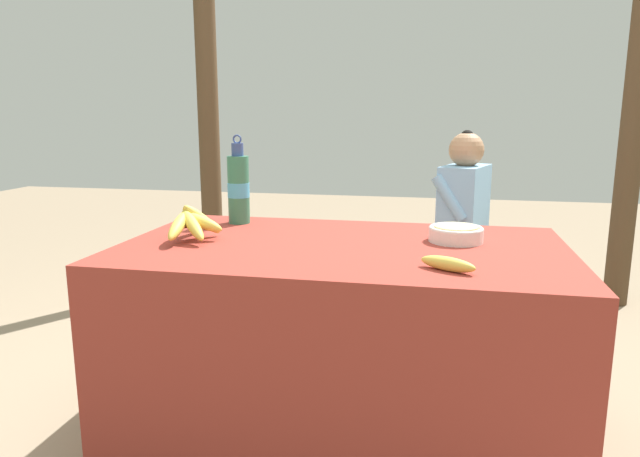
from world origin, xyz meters
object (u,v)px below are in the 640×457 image
object	(u,v)px
serving_bowl	(456,233)
seated_vendor	(455,212)
loose_banana_front	(448,264)
support_post_near	(208,112)
support_post_far	(635,112)
banana_bunch_green	(328,229)
wooden_bench	(398,254)
banana_bunch_ripe	(192,222)
water_bottle	(239,188)

from	to	relation	value
serving_bowl	seated_vendor	size ratio (longest dim) A/B	0.17
loose_banana_front	serving_bowl	bearing A→B (deg)	85.16
loose_banana_front	support_post_near	bearing A→B (deg)	126.83
loose_banana_front	support_post_far	size ratio (longest dim) A/B	0.07
loose_banana_front	seated_vendor	bearing A→B (deg)	87.66
loose_banana_front	banana_bunch_green	size ratio (longest dim) A/B	0.61
serving_bowl	support_post_near	xyz separation A→B (m)	(-1.56, 1.67, 0.40)
wooden_bench	seated_vendor	size ratio (longest dim) A/B	1.51
support_post_near	banana_bunch_green	bearing A→B (deg)	-25.65
banana_bunch_ripe	water_bottle	size ratio (longest dim) A/B	0.87
water_bottle	banana_bunch_green	bearing A→B (deg)	81.73
loose_banana_front	support_post_near	xyz separation A→B (m)	(-1.53, 2.05, 0.42)
banana_bunch_ripe	banana_bunch_green	world-z (taller)	banana_bunch_ripe
banana_bunch_ripe	support_post_near	distance (m)	1.98
seated_vendor	support_post_near	world-z (taller)	support_post_near
loose_banana_front	wooden_bench	bearing A→B (deg)	98.41
wooden_bench	banana_bunch_green	world-z (taller)	banana_bunch_green
wooden_bench	support_post_far	xyz separation A→B (m)	(1.29, 0.42, 0.79)
loose_banana_front	support_post_far	xyz separation A→B (m)	(1.05, 2.05, 0.42)
seated_vendor	support_post_far	distance (m)	1.21
water_bottle	support_post_far	world-z (taller)	support_post_far
serving_bowl	banana_bunch_green	size ratio (longest dim) A/B	0.68
water_bottle	seated_vendor	world-z (taller)	water_bottle
seated_vendor	support_post_far	bearing A→B (deg)	-137.27
serving_bowl	support_post_far	size ratio (longest dim) A/B	0.08
banana_bunch_ripe	wooden_bench	size ratio (longest dim) A/B	0.19
support_post_near	support_post_far	world-z (taller)	same
support_post_far	banana_bunch_ripe	bearing A→B (deg)	-136.20
support_post_far	seated_vendor	bearing A→B (deg)	-155.96
wooden_bench	support_post_near	distance (m)	1.58
loose_banana_front	support_post_near	world-z (taller)	support_post_near
banana_bunch_ripe	loose_banana_front	xyz separation A→B (m)	(0.85, -0.22, -0.04)
loose_banana_front	seated_vendor	size ratio (longest dim) A/B	0.16
seated_vendor	banana_bunch_green	size ratio (longest dim) A/B	3.90
banana_bunch_ripe	support_post_near	size ratio (longest dim) A/B	0.13
banana_bunch_green	support_post_near	xyz separation A→B (m)	(-0.89, 0.43, 0.67)
water_bottle	banana_bunch_green	world-z (taller)	water_bottle
banana_bunch_green	support_post_far	xyz separation A→B (m)	(1.70, 0.43, 0.67)
serving_bowl	loose_banana_front	bearing A→B (deg)	-94.84
banana_bunch_green	loose_banana_front	bearing A→B (deg)	-68.34
serving_bowl	support_post_near	bearing A→B (deg)	133.18
seated_vendor	banana_bunch_green	xyz separation A→B (m)	(-0.71, 0.01, -0.13)
serving_bowl	wooden_bench	size ratio (longest dim) A/B	0.12
support_post_far	water_bottle	bearing A→B (deg)	-141.05
loose_banana_front	seated_vendor	world-z (taller)	seated_vendor
banana_bunch_ripe	banana_bunch_green	bearing A→B (deg)	81.57
serving_bowl	water_bottle	distance (m)	0.85
seated_vendor	wooden_bench	bearing A→B (deg)	15.57
serving_bowl	water_bottle	size ratio (longest dim) A/B	0.53
seated_vendor	support_post_far	size ratio (longest dim) A/B	0.46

